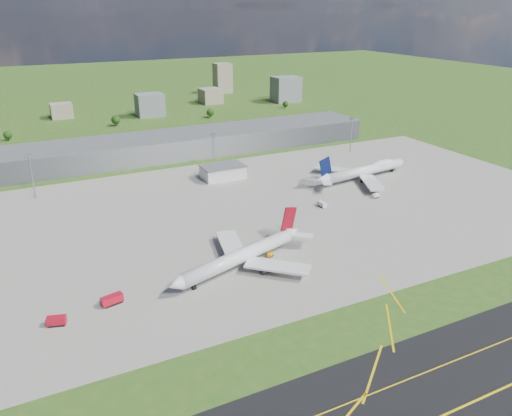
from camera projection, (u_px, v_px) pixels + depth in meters
name	position (u px, v px, depth m)	size (l,w,h in m)	color
ground	(183.00, 160.00, 355.75)	(1400.00, 1400.00, 0.00)	#2D551A
taxiway	(480.00, 399.00, 139.83)	(1400.00, 60.00, 0.06)	black
apron	(266.00, 210.00, 268.49)	(360.00, 190.00, 0.08)	gray
terminal	(176.00, 145.00, 365.37)	(300.00, 42.00, 15.00)	slate
ops_building	(223.00, 172.00, 316.82)	(26.00, 16.00, 8.00)	silver
mast_west	(31.00, 168.00, 279.02)	(3.50, 2.00, 25.90)	gray
mast_center	(213.00, 146.00, 324.10)	(3.50, 2.00, 25.90)	gray
mast_east	(352.00, 129.00, 369.18)	(3.50, 2.00, 25.90)	gray
airliner_red_twin	(243.00, 256.00, 208.54)	(70.28, 53.51, 19.78)	silver
airliner_blue_quad	(365.00, 171.00, 314.84)	(75.97, 59.20, 19.84)	silver
fire_truck	(112.00, 300.00, 183.50)	(8.48, 4.71, 3.56)	#B10C20
crash_tender	(57.00, 321.00, 171.47)	(6.90, 4.51, 3.32)	#AC0C1F
tug_yellow	(270.00, 255.00, 218.68)	(3.83, 3.65, 1.70)	orange
van_white_near	(322.00, 205.00, 272.29)	(2.78, 5.74, 2.84)	white
van_white_far	(376.00, 196.00, 285.27)	(4.68, 2.95, 2.28)	white
bldg_cw	(61.00, 111.00, 486.30)	(20.00, 18.00, 14.00)	gray
bldg_c	(150.00, 105.00, 492.66)	(26.00, 20.00, 22.00)	slate
bldg_ce	(211.00, 96.00, 559.80)	(22.00, 24.00, 16.00)	gray
bldg_e	(286.00, 89.00, 565.41)	(30.00, 22.00, 28.00)	slate
bldg_tall_e	(223.00, 78.00, 622.24)	(20.00, 18.00, 36.00)	gray
tree_w	(8.00, 135.00, 404.33)	(6.75, 6.75, 8.25)	#382314
tree_c	(116.00, 120.00, 453.30)	(8.10, 8.10, 9.90)	#382314
tree_e	(210.00, 112.00, 486.16)	(7.65, 7.65, 9.35)	#382314
tree_far_e	(286.00, 104.00, 531.72)	(6.30, 6.30, 7.70)	#382314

